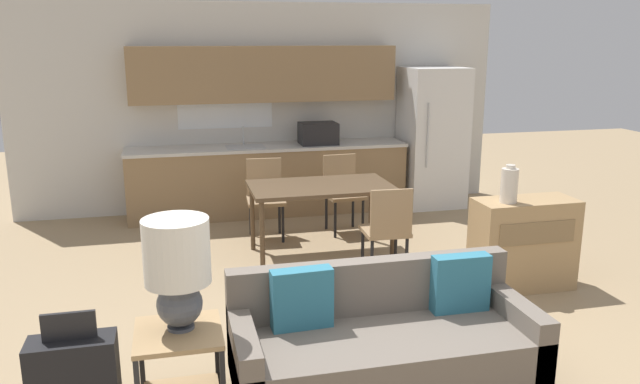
{
  "coord_description": "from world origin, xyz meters",
  "views": [
    {
      "loc": [
        -1.21,
        -3.59,
        2.25
      ],
      "look_at": [
        0.02,
        1.5,
        0.95
      ],
      "focal_mm": 35.0,
      "sensor_mm": 36.0,
      "label": 1
    }
  ],
  "objects_px": {
    "dining_table": "(321,191)",
    "dining_chair_far_right": "(343,189)",
    "dining_chair_near_right": "(387,227)",
    "couch": "(382,339)",
    "side_table": "(180,359)",
    "table_lamp": "(177,265)",
    "dining_chair_far_left": "(265,194)",
    "vase": "(509,185)",
    "refrigerator": "(432,137)",
    "credenza": "(523,244)"
  },
  "relations": [
    {
      "from": "refrigerator",
      "to": "dining_chair_far_left",
      "type": "relative_size",
      "value": 2.07
    },
    {
      "from": "dining_table",
      "to": "couch",
      "type": "height_order",
      "value": "couch"
    },
    {
      "from": "dining_chair_far_left",
      "to": "vase",
      "type": "bearing_deg",
      "value": -45.11
    },
    {
      "from": "table_lamp",
      "to": "dining_chair_near_right",
      "type": "bearing_deg",
      "value": 43.18
    },
    {
      "from": "refrigerator",
      "to": "dining_chair_far_right",
      "type": "height_order",
      "value": "refrigerator"
    },
    {
      "from": "credenza",
      "to": "vase",
      "type": "xyz_separation_m",
      "value": [
        -0.21,
        -0.05,
        0.58
      ]
    },
    {
      "from": "credenza",
      "to": "dining_chair_far_left",
      "type": "height_order",
      "value": "dining_chair_far_left"
    },
    {
      "from": "dining_chair_near_right",
      "to": "dining_table",
      "type": "bearing_deg",
      "value": -55.85
    },
    {
      "from": "dining_chair_far_right",
      "to": "dining_chair_near_right",
      "type": "height_order",
      "value": "same"
    },
    {
      "from": "credenza",
      "to": "vase",
      "type": "bearing_deg",
      "value": -167.24
    },
    {
      "from": "dining_table",
      "to": "dining_chair_far_right",
      "type": "height_order",
      "value": "dining_chair_far_right"
    },
    {
      "from": "couch",
      "to": "dining_chair_near_right",
      "type": "distance_m",
      "value": 1.92
    },
    {
      "from": "table_lamp",
      "to": "dining_chair_far_left",
      "type": "distance_m",
      "value": 3.54
    },
    {
      "from": "dining_table",
      "to": "dining_chair_far_right",
      "type": "bearing_deg",
      "value": 60.23
    },
    {
      "from": "vase",
      "to": "dining_chair_far_right",
      "type": "bearing_deg",
      "value": 113.5
    },
    {
      "from": "refrigerator",
      "to": "table_lamp",
      "type": "xyz_separation_m",
      "value": [
        -3.46,
        -4.29,
        0.03
      ]
    },
    {
      "from": "couch",
      "to": "dining_chair_near_right",
      "type": "relative_size",
      "value": 2.18
    },
    {
      "from": "table_lamp",
      "to": "side_table",
      "type": "bearing_deg",
      "value": -118.29
    },
    {
      "from": "couch",
      "to": "side_table",
      "type": "xyz_separation_m",
      "value": [
        -1.3,
        -0.07,
        0.06
      ]
    },
    {
      "from": "refrigerator",
      "to": "dining_chair_far_left",
      "type": "bearing_deg",
      "value": -159.15
    },
    {
      "from": "refrigerator",
      "to": "credenza",
      "type": "relative_size",
      "value": 2.04
    },
    {
      "from": "refrigerator",
      "to": "dining_table",
      "type": "xyz_separation_m",
      "value": [
        -1.97,
        -1.71,
        -0.23
      ]
    },
    {
      "from": "credenza",
      "to": "dining_chair_near_right",
      "type": "distance_m",
      "value": 1.25
    },
    {
      "from": "dining_table",
      "to": "dining_chair_far_right",
      "type": "relative_size",
      "value": 1.62
    },
    {
      "from": "credenza",
      "to": "dining_chair_near_right",
      "type": "height_order",
      "value": "dining_chair_near_right"
    },
    {
      "from": "refrigerator",
      "to": "dining_chair_near_right",
      "type": "height_order",
      "value": "refrigerator"
    },
    {
      "from": "dining_chair_far_right",
      "to": "dining_chair_far_left",
      "type": "xyz_separation_m",
      "value": [
        -0.93,
        -0.03,
        0.0
      ]
    },
    {
      "from": "dining_chair_far_right",
      "to": "dining_chair_far_left",
      "type": "distance_m",
      "value": 0.93
    },
    {
      "from": "couch",
      "to": "dining_chair_far_left",
      "type": "bearing_deg",
      "value": 94.46
    },
    {
      "from": "refrigerator",
      "to": "credenza",
      "type": "height_order",
      "value": "refrigerator"
    },
    {
      "from": "dining_table",
      "to": "dining_chair_far_left",
      "type": "relative_size",
      "value": 1.62
    },
    {
      "from": "dining_table",
      "to": "dining_chair_near_right",
      "type": "height_order",
      "value": "dining_chair_near_right"
    },
    {
      "from": "vase",
      "to": "side_table",
      "type": "bearing_deg",
      "value": -155.68
    },
    {
      "from": "couch",
      "to": "credenza",
      "type": "distance_m",
      "value": 2.22
    },
    {
      "from": "refrigerator",
      "to": "dining_chair_far_right",
      "type": "relative_size",
      "value": 2.07
    },
    {
      "from": "side_table",
      "to": "dining_chair_near_right",
      "type": "distance_m",
      "value": 2.71
    },
    {
      "from": "dining_table",
      "to": "table_lamp",
      "type": "height_order",
      "value": "table_lamp"
    },
    {
      "from": "table_lamp",
      "to": "dining_chair_near_right",
      "type": "relative_size",
      "value": 0.75
    },
    {
      "from": "couch",
      "to": "credenza",
      "type": "relative_size",
      "value": 2.14
    },
    {
      "from": "refrigerator",
      "to": "dining_chair_near_right",
      "type": "distance_m",
      "value": 2.92
    },
    {
      "from": "dining_table",
      "to": "couch",
      "type": "relative_size",
      "value": 0.74
    },
    {
      "from": "dining_table",
      "to": "side_table",
      "type": "height_order",
      "value": "dining_table"
    },
    {
      "from": "couch",
      "to": "side_table",
      "type": "bearing_deg",
      "value": -177.09
    },
    {
      "from": "table_lamp",
      "to": "vase",
      "type": "relative_size",
      "value": 2.0
    },
    {
      "from": "side_table",
      "to": "vase",
      "type": "bearing_deg",
      "value": 24.32
    },
    {
      "from": "dining_chair_far_right",
      "to": "table_lamp",
      "type": "bearing_deg",
      "value": -123.29
    },
    {
      "from": "table_lamp",
      "to": "dining_chair_far_right",
      "type": "distance_m",
      "value": 3.94
    },
    {
      "from": "dining_table",
      "to": "vase",
      "type": "xyz_separation_m",
      "value": [
        1.39,
        -1.31,
        0.29
      ]
    },
    {
      "from": "refrigerator",
      "to": "table_lamp",
      "type": "bearing_deg",
      "value": -128.85
    },
    {
      "from": "vase",
      "to": "dining_chair_far_left",
      "type": "bearing_deg",
      "value": 131.51
    }
  ]
}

